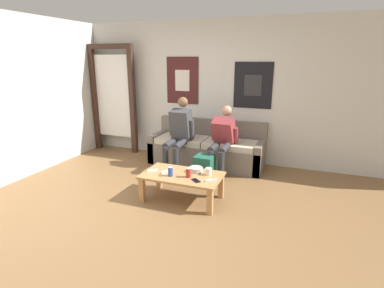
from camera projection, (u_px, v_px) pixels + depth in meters
name	position (u px, v px, depth m)	size (l,w,h in m)	color
ground_plane	(140.00, 211.00, 3.81)	(18.00, 18.00, 0.00)	brown
wall_back	(202.00, 92.00, 5.59)	(10.00, 0.07, 2.55)	silver
door_frame	(113.00, 93.00, 6.05)	(1.00, 0.10, 2.15)	#382319
couch	(207.00, 149.00, 5.46)	(2.04, 0.73, 0.78)	#70665B
coffee_table	(182.00, 179.00, 4.05)	(1.07, 0.62, 0.37)	#B27F4C
person_seated_adult	(179.00, 132.00, 5.14)	(0.47, 0.84, 1.24)	#2D2D33
person_seated_teen	(222.00, 138.00, 4.93)	(0.47, 0.91, 1.11)	#2D2D33
backpack	(204.00, 169.00, 4.68)	(0.30, 0.33, 0.42)	#1E5642
ceramic_bowl	(196.00, 169.00, 4.11)	(0.19, 0.19, 0.07)	#B7B2A8
pillar_candle	(209.00, 171.00, 4.00)	(0.09, 0.09, 0.11)	silver
drink_can_blue	(170.00, 172.00, 3.96)	(0.07, 0.07, 0.12)	#28479E
drink_can_red	(188.00, 173.00, 3.92)	(0.07, 0.07, 0.12)	maroon
game_controller_near_left	(211.00, 180.00, 3.80)	(0.14, 0.10, 0.03)	white
game_controller_near_right	(152.00, 170.00, 4.14)	(0.13, 0.12, 0.03)	white
game_controller_far_center	(165.00, 171.00, 4.10)	(0.08, 0.15, 0.03)	white
cell_phone	(196.00, 181.00, 3.81)	(0.15, 0.14, 0.01)	black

